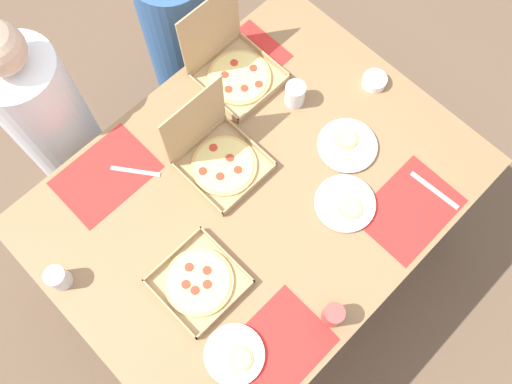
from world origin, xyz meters
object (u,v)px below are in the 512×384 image
at_px(pizza_box_corner_right, 199,282).
at_px(cup_dark, 333,315).
at_px(plate_far_left, 347,145).
at_px(condiment_bowl, 375,81).
at_px(plate_near_left, 345,204).
at_px(diner_right_seat, 181,43).
at_px(cup_clear_left, 295,94).
at_px(diner_left_seat, 58,131).
at_px(pizza_box_center, 218,156).
at_px(plate_middle, 235,355).
at_px(pizza_box_corner_left, 233,67).
at_px(cup_spare, 58,278).

height_order(pizza_box_corner_right, cup_dark, cup_dark).
bearing_deg(plate_far_left, pizza_box_corner_right, 179.28).
bearing_deg(condiment_bowl, cup_dark, -148.24).
bearing_deg(condiment_bowl, plate_near_left, -150.85).
relative_size(plate_far_left, diner_right_seat, 0.20).
distance_m(plate_far_left, cup_clear_left, 0.28).
distance_m(plate_near_left, diner_left_seat, 1.27).
relative_size(pizza_box_center, diner_left_seat, 0.26).
height_order(plate_middle, plate_near_left, same).
relative_size(pizza_box_corner_right, pizza_box_corner_left, 0.84).
height_order(plate_near_left, condiment_bowl, condiment_bowl).
distance_m(plate_far_left, diner_right_seat, 1.00).
relative_size(cup_dark, diner_left_seat, 0.08).
xyz_separation_m(pizza_box_corner_right, plate_far_left, (0.76, -0.01, -0.00)).
xyz_separation_m(plate_middle, cup_dark, (0.32, -0.14, 0.04)).
xyz_separation_m(pizza_box_corner_left, plate_middle, (-0.75, -0.79, -0.04)).
xyz_separation_m(pizza_box_corner_left, condiment_bowl, (0.37, -0.43, -0.03)).
xyz_separation_m(plate_far_left, diner_left_seat, (-0.73, 0.97, -0.22)).
xyz_separation_m(plate_near_left, diner_left_seat, (-0.55, 1.12, -0.22)).
relative_size(pizza_box_corner_left, condiment_bowl, 3.37).
distance_m(plate_middle, diner_right_seat, 1.49).
bearing_deg(plate_near_left, pizza_box_center, 114.85).
bearing_deg(cup_dark, plate_near_left, 35.15).
distance_m(pizza_box_corner_right, cup_dark, 0.47).
distance_m(pizza_box_corner_right, plate_far_left, 0.76).
distance_m(pizza_box_corner_right, plate_middle, 0.27).
height_order(plate_far_left, cup_clear_left, cup_clear_left).
height_order(pizza_box_center, plate_near_left, pizza_box_center).
xyz_separation_m(cup_clear_left, diner_right_seat, (-0.03, 0.69, -0.30)).
bearing_deg(cup_dark, pizza_box_corner_right, 120.56).
height_order(plate_near_left, cup_dark, cup_dark).
bearing_deg(cup_clear_left, diner_right_seat, 92.40).
height_order(cup_dark, diner_left_seat, diner_left_seat).
bearing_deg(cup_spare, pizza_box_corner_left, 10.62).
bearing_deg(condiment_bowl, cup_spare, 169.98).
bearing_deg(plate_middle, pizza_box_corner_right, 73.10).
bearing_deg(cup_clear_left, diner_left_seat, 136.83).
bearing_deg(diner_left_seat, diner_right_seat, 0.00).
height_order(pizza_box_corner_right, plate_far_left, pizza_box_corner_right).
height_order(cup_clear_left, condiment_bowl, cup_clear_left).
bearing_deg(pizza_box_center, condiment_bowl, -15.80).
distance_m(pizza_box_center, diner_left_seat, 0.79).
distance_m(cup_spare, condiment_bowl, 1.40).
bearing_deg(diner_left_seat, plate_middle, -94.98).
bearing_deg(plate_near_left, condiment_bowl, 29.15).
xyz_separation_m(pizza_box_corner_right, diner_left_seat, (0.03, 0.96, -0.22)).
xyz_separation_m(pizza_box_corner_left, diner_right_seat, (0.06, 0.43, -0.30)).
height_order(plate_near_left, cup_spare, cup_spare).
height_order(cup_dark, cup_spare, cup_dark).
distance_m(cup_spare, diner_right_seat, 1.27).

